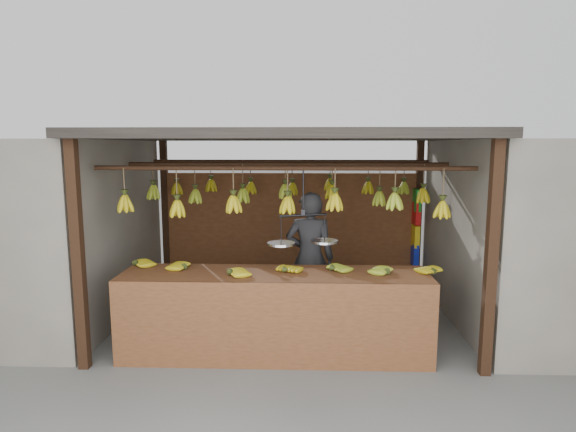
{
  "coord_description": "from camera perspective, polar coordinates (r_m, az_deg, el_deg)",
  "views": [
    {
      "loc": [
        0.22,
        -6.03,
        2.25
      ],
      "look_at": [
        0.0,
        0.3,
        1.3
      ],
      "focal_mm": 30.0,
      "sensor_mm": 36.0,
      "label": 1
    }
  ],
  "objects": [
    {
      "name": "ground",
      "position": [
        6.44,
        -0.09,
        -11.92
      ],
      "size": [
        80.0,
        80.0,
        0.0
      ],
      "primitive_type": "plane",
      "color": "#5B5B57"
    },
    {
      "name": "stall",
      "position": [
        6.37,
        0.01,
        6.02
      ],
      "size": [
        4.3,
        3.3,
        2.4
      ],
      "color": "black",
      "rests_on": "ground"
    },
    {
      "name": "vendor",
      "position": [
        6.06,
        2.61,
        -4.97
      ],
      "size": [
        0.64,
        0.45,
        1.67
      ],
      "primitive_type": "imported",
      "rotation": [
        0.0,
        0.0,
        3.05
      ],
      "color": "#262628",
      "rests_on": "ground"
    },
    {
      "name": "bag_bundles",
      "position": [
        7.68,
        14.91,
        -1.16
      ],
      "size": [
        0.08,
        0.26,
        1.19
      ],
      "color": "#199926",
      "rests_on": "ground"
    },
    {
      "name": "neighbor_right",
      "position": [
        7.0,
        30.86,
        -1.73
      ],
      "size": [
        3.0,
        3.0,
        2.3
      ],
      "primitive_type": "cube",
      "color": "slate",
      "rests_on": "ground"
    },
    {
      "name": "hanging_bananas",
      "position": [
        6.07,
        -0.09,
        2.55
      ],
      "size": [
        3.55,
        2.25,
        0.38
      ],
      "color": "#B4A013",
      "rests_on": "ground"
    },
    {
      "name": "neighbor_left",
      "position": [
        7.22,
        -29.99,
        -1.38
      ],
      "size": [
        3.0,
        3.0,
        2.3
      ],
      "primitive_type": "cube",
      "color": "slate",
      "rests_on": "ground"
    },
    {
      "name": "balance_scale",
      "position": [
        5.13,
        1.79,
        -2.73
      ],
      "size": [
        0.74,
        0.43,
        0.81
      ],
      "color": "black",
      "rests_on": "ground"
    },
    {
      "name": "counter",
      "position": [
        5.06,
        -1.59,
        -9.3
      ],
      "size": [
        3.52,
        0.74,
        0.96
      ],
      "color": "brown",
      "rests_on": "ground"
    }
  ]
}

